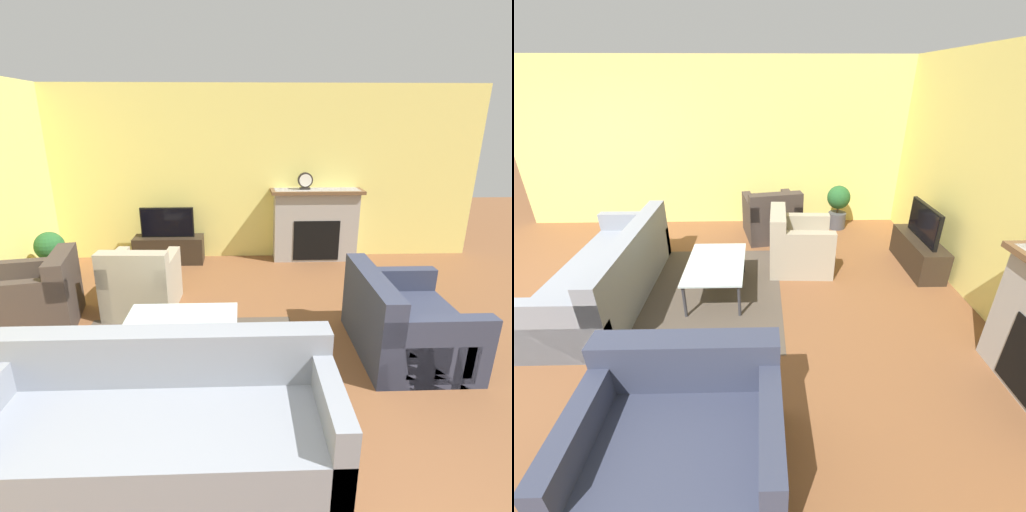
# 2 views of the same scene
# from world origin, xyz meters

# --- Properties ---
(wall_back) EXTENTS (8.28, 0.06, 2.70)m
(wall_back) POSITION_xyz_m (0.00, 5.11, 1.35)
(wall_back) COLOR #EADB72
(wall_back) RESTS_ON ground_plane
(area_rug) EXTENTS (2.26, 1.88, 0.00)m
(area_rug) POSITION_xyz_m (-0.25, 1.94, 0.00)
(area_rug) COLOR #4C4238
(area_rug) RESTS_ON ground_plane
(fireplace) EXTENTS (1.45, 0.41, 1.15)m
(fireplace) POSITION_xyz_m (1.52, 4.90, 0.60)
(fireplace) COLOR #9E9993
(fireplace) RESTS_ON ground_plane
(tv_stand) EXTENTS (1.09, 0.37, 0.43)m
(tv_stand) POSITION_xyz_m (-0.83, 4.81, 0.21)
(tv_stand) COLOR #2D2319
(tv_stand) RESTS_ON ground_plane
(tv) EXTENTS (0.82, 0.06, 0.47)m
(tv) POSITION_xyz_m (-0.83, 4.81, 0.66)
(tv) COLOR black
(tv) RESTS_ON tv_stand
(couch_sectional) EXTENTS (2.33, 0.92, 0.82)m
(couch_sectional) POSITION_xyz_m (-0.21, 0.86, 0.29)
(couch_sectional) COLOR gray
(couch_sectional) RESTS_ON ground_plane
(couch_loveseat) EXTENTS (0.98, 1.26, 0.82)m
(couch_loveseat) POSITION_xyz_m (1.91, 2.13, 0.29)
(couch_loveseat) COLOR #33384C
(couch_loveseat) RESTS_ON ground_plane
(armchair_by_window) EXTENTS (1.01, 0.97, 0.82)m
(armchair_by_window) POSITION_xyz_m (-1.94, 2.81, 0.30)
(armchair_by_window) COLOR #3D332D
(armchair_by_window) RESTS_ON ground_plane
(armchair_accent) EXTENTS (0.82, 0.86, 0.82)m
(armchair_accent) POSITION_xyz_m (-0.87, 3.14, 0.30)
(armchair_accent) COLOR #9E937F
(armchair_accent) RESTS_ON ground_plane
(coffee_table) EXTENTS (1.06, 0.68, 0.41)m
(coffee_table) POSITION_xyz_m (-0.25, 2.10, 0.37)
(coffee_table) COLOR #333338
(coffee_table) RESTS_ON ground_plane
(potted_plant) EXTENTS (0.40, 0.40, 0.75)m
(potted_plant) POSITION_xyz_m (-2.29, 3.98, 0.43)
(potted_plant) COLOR #47474C
(potted_plant) RESTS_ON ground_plane
(mantel_clock) EXTENTS (0.23, 0.07, 0.26)m
(mantel_clock) POSITION_xyz_m (1.33, 4.90, 1.28)
(mantel_clock) COLOR #28231E
(mantel_clock) RESTS_ON fireplace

